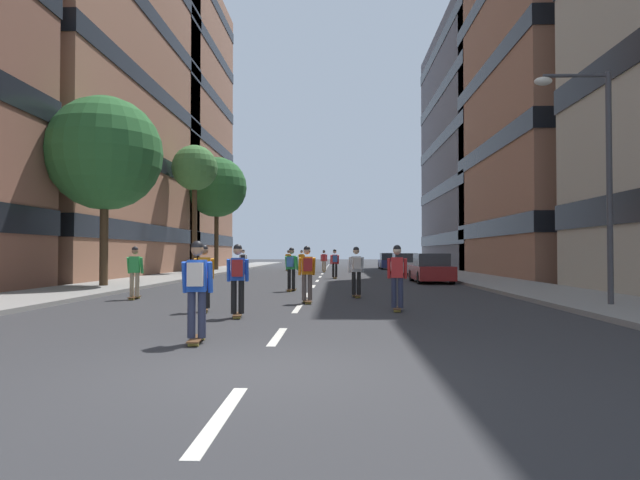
# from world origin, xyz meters

# --- Properties ---
(ground_plane) EXTENTS (178.21, 178.21, 0.00)m
(ground_plane) POSITION_xyz_m (0.00, 29.70, 0.00)
(ground_plane) COLOR #333335
(sidewalk_left) EXTENTS (3.75, 81.68, 0.14)m
(sidewalk_left) POSITION_xyz_m (-9.08, 33.41, 0.07)
(sidewalk_left) COLOR gray
(sidewalk_left) RESTS_ON ground_plane
(sidewalk_right) EXTENTS (3.75, 81.68, 0.14)m
(sidewalk_right) POSITION_xyz_m (9.08, 33.41, 0.07)
(sidewalk_right) COLOR gray
(sidewalk_right) RESTS_ON ground_plane
(lane_markings) EXTENTS (0.16, 67.20, 0.01)m
(lane_markings) POSITION_xyz_m (0.00, 30.50, 0.00)
(lane_markings) COLOR silver
(lane_markings) RESTS_ON ground_plane
(building_left_mid) EXTENTS (17.59, 22.97, 33.22)m
(building_left_mid) POSITION_xyz_m (-19.69, 28.76, 16.70)
(building_left_mid) COLOR #9E6B51
(building_left_mid) RESTS_ON ground_plane
(building_left_far) EXTENTS (17.59, 18.12, 28.16)m
(building_left_far) POSITION_xyz_m (-19.69, 46.02, 14.17)
(building_left_far) COLOR #9E6B51
(building_left_far) RESTS_ON ground_plane
(building_right_mid) EXTENTS (17.59, 17.06, 31.35)m
(building_right_mid) POSITION_xyz_m (19.69, 28.76, 15.77)
(building_right_mid) COLOR #9E6B51
(building_right_mid) RESTS_ON ground_plane
(building_right_far) EXTENTS (17.59, 21.48, 23.52)m
(building_right_far) POSITION_xyz_m (19.69, 46.02, 11.85)
(building_right_far) COLOR slate
(building_right_far) RESTS_ON ground_plane
(parked_car_near) EXTENTS (1.82, 4.40, 1.52)m
(parked_car_near) POSITION_xyz_m (6.00, 21.44, 0.70)
(parked_car_near) COLOR maroon
(parked_car_near) RESTS_ON ground_plane
(parked_car_mid) EXTENTS (1.82, 4.40, 1.52)m
(parked_car_mid) POSITION_xyz_m (6.00, 32.59, 0.70)
(parked_car_mid) COLOR silver
(parked_car_mid) RESTS_ON ground_plane
(parked_car_far) EXTENTS (1.82, 4.40, 1.52)m
(parked_car_far) POSITION_xyz_m (6.00, 44.44, 0.70)
(parked_car_far) COLOR navy
(parked_car_far) RESTS_ON ground_plane
(street_tree_near) EXTENTS (3.23, 3.23, 9.11)m
(street_tree_near) POSITION_xyz_m (-9.08, 31.33, 7.53)
(street_tree_near) COLOR #4C3823
(street_tree_near) RESTS_ON sidewalk_left
(street_tree_mid) EXTENTS (5.06, 5.06, 9.49)m
(street_tree_mid) POSITION_xyz_m (-9.08, 38.41, 7.07)
(street_tree_mid) COLOR #4C3823
(street_tree_mid) RESTS_ON sidewalk_left
(street_tree_far) EXTENTS (4.97, 4.97, 8.26)m
(street_tree_far) POSITION_xyz_m (-9.08, 16.28, 5.90)
(street_tree_far) COLOR #4C3823
(street_tree_far) RESTS_ON sidewalk_left
(streetlamp_right) EXTENTS (2.13, 0.30, 6.50)m
(streetlamp_right) POSITION_xyz_m (8.34, 8.20, 4.14)
(streetlamp_right) COLOR #3F3F44
(streetlamp_right) RESTS_ON sidewalk_right
(skater_0) EXTENTS (0.56, 0.92, 1.78)m
(skater_0) POSITION_xyz_m (0.18, 9.63, 1.02)
(skater_0) COLOR brown
(skater_0) RESTS_ON ground_plane
(skater_1) EXTENTS (0.54, 0.91, 1.78)m
(skater_1) POSITION_xyz_m (-5.46, 30.64, 1.02)
(skater_1) COLOR brown
(skater_1) RESTS_ON ground_plane
(skater_2) EXTENTS (0.57, 0.92, 1.78)m
(skater_2) POSITION_xyz_m (-0.75, 14.81, 1.02)
(skater_2) COLOR brown
(skater_2) RESTS_ON ground_plane
(skater_3) EXTENTS (0.55, 0.92, 1.78)m
(skater_3) POSITION_xyz_m (2.73, 7.54, 0.98)
(skater_3) COLOR brown
(skater_3) RESTS_ON ground_plane
(skater_4) EXTENTS (0.57, 0.92, 1.78)m
(skater_4) POSITION_xyz_m (-2.43, 7.18, 0.98)
(skater_4) COLOR brown
(skater_4) RESTS_ON ground_plane
(skater_5) EXTENTS (0.56, 0.92, 1.78)m
(skater_5) POSITION_xyz_m (-1.30, 5.92, 1.02)
(skater_5) COLOR brown
(skater_5) RESTS_ON ground_plane
(skater_6) EXTENTS (0.54, 0.91, 1.78)m
(skater_6) POSITION_xyz_m (0.04, 36.47, 0.98)
(skater_6) COLOR brown
(skater_6) RESTS_ON ground_plane
(skater_7) EXTENTS (0.54, 0.91, 1.78)m
(skater_7) POSITION_xyz_m (-5.69, 10.90, 0.98)
(skater_7) COLOR brown
(skater_7) RESTS_ON ground_plane
(skater_8) EXTENTS (0.55, 0.91, 1.78)m
(skater_8) POSITION_xyz_m (-1.32, 2.18, 1.02)
(skater_8) COLOR brown
(skater_8) RESTS_ON ground_plane
(skater_9) EXTENTS (0.57, 0.92, 1.78)m
(skater_9) POSITION_xyz_m (-1.77, 36.67, 0.98)
(skater_9) COLOR brown
(skater_9) RESTS_ON ground_plane
(skater_10) EXTENTS (0.57, 0.92, 1.78)m
(skater_10) POSITION_xyz_m (-3.07, 39.20, 0.98)
(skater_10) COLOR brown
(skater_10) RESTS_ON ground_plane
(skater_11) EXTENTS (0.55, 0.92, 1.78)m
(skater_11) POSITION_xyz_m (1.78, 11.93, 1.02)
(skater_11) COLOR brown
(skater_11) RESTS_ON ground_plane
(skater_12) EXTENTS (0.55, 0.92, 1.78)m
(skater_12) POSITION_xyz_m (0.96, 25.76, 1.02)
(skater_12) COLOR brown
(skater_12) RESTS_ON ground_plane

